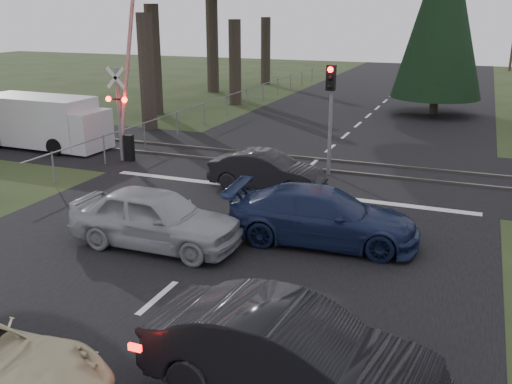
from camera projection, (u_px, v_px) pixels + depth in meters
The scene contains 15 objects.
ground at pixel (158, 298), 12.37m from camera, with size 120.00×120.00×0.00m, color #253618.
road at pixel (297, 177), 21.23m from camera, with size 14.00×100.00×0.01m, color black.
rail_corridor at pixel (312, 165), 23.01m from camera, with size 120.00×8.00×0.01m, color black.
stop_line at pixel (281, 191), 19.64m from camera, with size 13.00×0.35×0.00m, color silver.
rail_near at pixel (306, 168), 22.28m from camera, with size 120.00×0.12×0.10m, color #59544C.
rail_far at pixel (317, 159), 23.70m from camera, with size 120.00×0.12×0.10m, color #59544C.
crossing_signal at pixel (124, 112), 22.95m from camera, with size 1.62×0.38×6.96m.
traffic_signal_center at pixel (330, 101), 20.63m from camera, with size 0.32×0.48×4.10m.
conifer_tree at pixel (443, 9), 32.37m from camera, with size 5.20×5.20×11.00m.
fence_left at pixel (237, 111), 35.03m from camera, with size 0.10×36.00×1.20m, color slate, non-canonical shape.
dark_hatchback at pixel (290, 355), 8.96m from camera, with size 1.67×4.78×1.57m, color black.
silver_car at pixel (155, 218), 14.87m from camera, with size 1.85×4.60×1.57m, color #9B9EA3.
blue_sedan at pixel (323, 216), 15.13m from camera, with size 2.07×5.10×1.48m, color #162144.
dark_car_far at pixel (267, 171), 19.64m from camera, with size 1.39×3.99×1.32m, color black.
white_van at pixel (47, 122), 25.46m from camera, with size 5.94×2.40×2.31m.
Camera 1 is at (6.04, -9.53, 5.97)m, focal length 40.00 mm.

